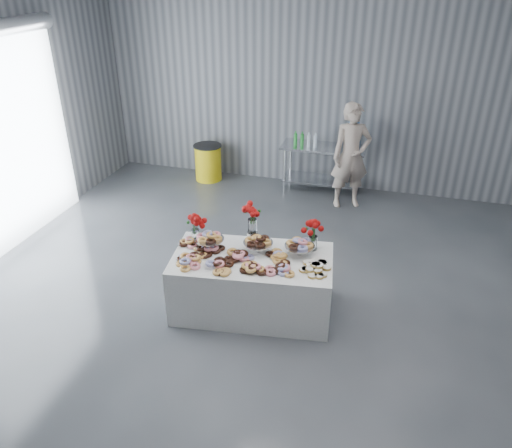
{
  "coord_description": "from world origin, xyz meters",
  "views": [
    {
      "loc": [
        1.44,
        -4.44,
        3.91
      ],
      "look_at": [
        -0.1,
        0.88,
        0.93
      ],
      "focal_mm": 35.0,
      "sensor_mm": 36.0,
      "label": 1
    }
  ],
  "objects_px": {
    "display_table": "(252,283)",
    "water_jug": "(353,135)",
    "person": "(351,156)",
    "trash_barrel": "(208,162)",
    "prep_table": "(323,161)"
  },
  "relations": [
    {
      "from": "display_table",
      "to": "water_jug",
      "type": "xyz_separation_m",
      "value": [
        0.74,
        3.72,
        0.77
      ]
    },
    {
      "from": "person",
      "to": "display_table",
      "type": "bearing_deg",
      "value": -126.21
    },
    {
      "from": "person",
      "to": "trash_barrel",
      "type": "xyz_separation_m",
      "value": [
        -2.77,
        0.4,
        -0.56
      ]
    },
    {
      "from": "prep_table",
      "to": "trash_barrel",
      "type": "height_order",
      "value": "prep_table"
    },
    {
      "from": "display_table",
      "to": "prep_table",
      "type": "relative_size",
      "value": 1.27
    },
    {
      "from": "trash_barrel",
      "to": "water_jug",
      "type": "bearing_deg",
      "value": 0.0
    },
    {
      "from": "person",
      "to": "trash_barrel",
      "type": "relative_size",
      "value": 2.59
    },
    {
      "from": "prep_table",
      "to": "water_jug",
      "type": "height_order",
      "value": "water_jug"
    },
    {
      "from": "prep_table",
      "to": "water_jug",
      "type": "distance_m",
      "value": 0.73
    },
    {
      "from": "water_jug",
      "to": "person",
      "type": "relative_size",
      "value": 0.3
    },
    {
      "from": "prep_table",
      "to": "trash_barrel",
      "type": "xyz_separation_m",
      "value": [
        -2.24,
        -0.0,
        -0.27
      ]
    },
    {
      "from": "prep_table",
      "to": "person",
      "type": "height_order",
      "value": "person"
    },
    {
      "from": "display_table",
      "to": "water_jug",
      "type": "relative_size",
      "value": 3.43
    },
    {
      "from": "display_table",
      "to": "person",
      "type": "bearing_deg",
      "value": 76.96
    },
    {
      "from": "display_table",
      "to": "person",
      "type": "distance_m",
      "value": 3.45
    }
  ]
}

